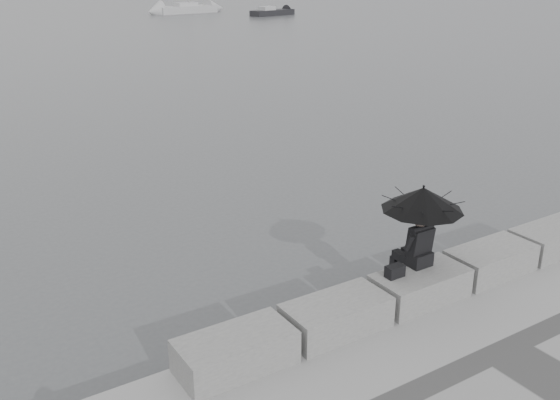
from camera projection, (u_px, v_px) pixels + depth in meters
ground at (398, 314)px, 10.73m from camera, size 360.00×360.00×0.00m
stone_block_far_left at (236, 352)px, 8.40m from camera, size 1.60×0.80×0.50m
stone_block_left at (336, 316)px, 9.25m from camera, size 1.60×0.80×0.50m
stone_block_centre at (420, 286)px, 10.10m from camera, size 1.60×0.80×0.50m
stone_block_right at (490, 261)px, 10.96m from camera, size 1.60×0.80×0.50m
stone_block_far_right at (551, 239)px, 11.81m from camera, size 1.60×0.80×0.50m
seated_person at (423, 207)px, 9.90m from camera, size 1.32×1.32×1.39m
bag at (395, 271)px, 9.84m from camera, size 0.30×0.17×0.19m
sailboat_right at (186, 8)px, 72.43m from camera, size 7.34×3.06×12.90m
small_motorboat at (272, 12)px, 69.48m from camera, size 5.56×2.54×1.10m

